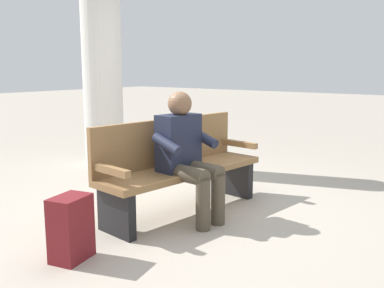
% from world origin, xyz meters
% --- Properties ---
extents(ground_plane, '(40.00, 40.00, 0.00)m').
position_xyz_m(ground_plane, '(0.00, 0.00, 0.00)').
color(ground_plane, '#A89E8E').
extents(bench_near, '(1.84, 0.67, 0.90)m').
position_xyz_m(bench_near, '(-0.01, -0.07, 0.46)').
color(bench_near, olive).
rests_on(bench_near, ground).
extents(person_seated, '(0.60, 0.60, 1.18)m').
position_xyz_m(person_seated, '(0.13, 0.15, 0.63)').
color(person_seated, '#1E2338').
rests_on(person_seated, ground).
extents(backpack, '(0.34, 0.30, 0.48)m').
position_xyz_m(backpack, '(1.32, 0.01, 0.24)').
color(backpack, maroon).
rests_on(backpack, ground).
extents(support_pillar, '(0.55, 0.55, 3.41)m').
position_xyz_m(support_pillar, '(-0.96, -2.23, 1.71)').
color(support_pillar, silver).
rests_on(support_pillar, ground).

